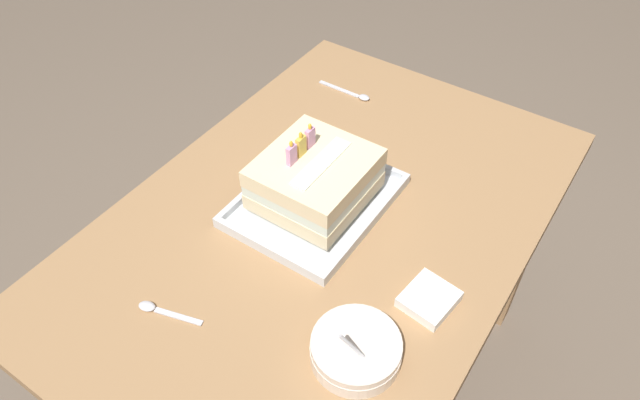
# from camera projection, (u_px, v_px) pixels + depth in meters

# --- Properties ---
(ground_plane) EXTENTS (8.00, 8.00, 0.00)m
(ground_plane) POSITION_uv_depth(u_px,v_px,m) (323.00, 386.00, 1.66)
(ground_plane) COLOR #6B5B4C
(dining_table) EXTENTS (1.11, 0.74, 0.70)m
(dining_table) POSITION_uv_depth(u_px,v_px,m) (325.00, 251.00, 1.24)
(dining_table) COLOR #9E754C
(dining_table) RESTS_ON ground_plane
(foil_tray) EXTENTS (0.32, 0.26, 0.02)m
(foil_tray) POSITION_uv_depth(u_px,v_px,m) (315.00, 202.00, 1.18)
(foil_tray) COLOR silver
(foil_tray) RESTS_ON dining_table
(birthday_cake) EXTENTS (0.21, 0.20, 0.15)m
(birthday_cake) POSITION_uv_depth(u_px,v_px,m) (315.00, 178.00, 1.14)
(birthday_cake) COLOR beige
(birthday_cake) RESTS_ON foil_tray
(bowl_stack) EXTENTS (0.15, 0.15, 0.09)m
(bowl_stack) POSITION_uv_depth(u_px,v_px,m) (356.00, 350.00, 0.93)
(bowl_stack) COLOR silver
(bowl_stack) RESTS_ON dining_table
(serving_spoon_near_tray) EXTENTS (0.02, 0.14, 0.01)m
(serving_spoon_near_tray) POSITION_uv_depth(u_px,v_px,m) (355.00, 94.00, 1.44)
(serving_spoon_near_tray) COLOR silver
(serving_spoon_near_tray) RESTS_ON dining_table
(serving_spoon_by_bowls) EXTENTS (0.05, 0.12, 0.01)m
(serving_spoon_by_bowls) POSITION_uv_depth(u_px,v_px,m) (156.00, 309.00, 1.01)
(serving_spoon_by_bowls) COLOR silver
(serving_spoon_by_bowls) RESTS_ON dining_table
(napkin_pile) EXTENTS (0.10, 0.09, 0.02)m
(napkin_pile) POSITION_uv_depth(u_px,v_px,m) (429.00, 299.00, 1.01)
(napkin_pile) COLOR white
(napkin_pile) RESTS_ON dining_table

